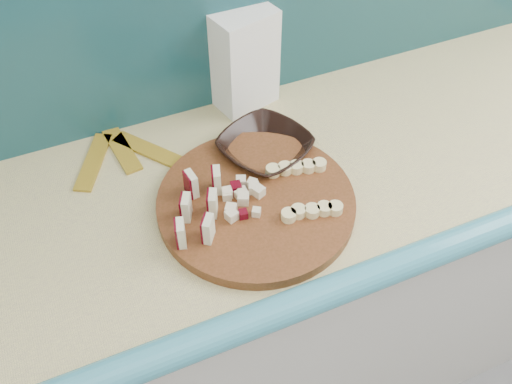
{
  "coord_description": "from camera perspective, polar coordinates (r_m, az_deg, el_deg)",
  "views": [
    {
      "loc": [
        -0.06,
        0.75,
        1.78
      ],
      "look_at": [
        0.23,
        1.44,
        0.95
      ],
      "focal_mm": 40.0,
      "sensor_mm": 36.0,
      "label": 1
    }
  ],
  "objects": [
    {
      "name": "kitchen_counter",
      "position": [
        1.53,
        -5.7,
        -12.45
      ],
      "size": [
        2.2,
        0.63,
        0.91
      ],
      "color": "beige",
      "rests_on": "ground"
    },
    {
      "name": "cutting_board",
      "position": [
        1.14,
        -0.0,
        -1.09
      ],
      "size": [
        0.47,
        0.47,
        0.02
      ],
      "primitive_type": "cylinder",
      "rotation": [
        0.0,
        0.0,
        -0.21
      ],
      "color": "#48290F",
      "rests_on": "kitchen_counter"
    },
    {
      "name": "flour_bag",
      "position": [
        1.32,
        -1.29,
        13.18
      ],
      "size": [
        0.16,
        0.13,
        0.24
      ],
      "primitive_type": "cube",
      "rotation": [
        0.0,
        0.0,
        0.25
      ],
      "color": "white",
      "rests_on": "kitchen_counter"
    },
    {
      "name": "banana_slices",
      "position": [
        1.14,
        4.79,
        0.33
      ],
      "size": [
        0.15,
        0.17,
        0.02
      ],
      "color": "#F3DE94",
      "rests_on": "cutting_board"
    },
    {
      "name": "backsplash",
      "position": [
        1.22,
        -12.95,
        16.07
      ],
      "size": [
        2.2,
        0.02,
        0.5
      ],
      "primitive_type": "cube",
      "color": "teal",
      "rests_on": "kitchen_counter"
    },
    {
      "name": "apple_wedges",
      "position": [
        1.09,
        -5.72,
        -1.37
      ],
      "size": [
        0.13,
        0.16,
        0.05
      ],
      "color": "beige",
      "rests_on": "cutting_board"
    },
    {
      "name": "brown_bowl",
      "position": [
        1.24,
        0.91,
        4.45
      ],
      "size": [
        0.25,
        0.25,
        0.05
      ],
      "primitive_type": "imported",
      "rotation": [
        0.0,
        0.0,
        0.43
      ],
      "color": "black",
      "rests_on": "kitchen_counter"
    },
    {
      "name": "apple_chunks",
      "position": [
        1.12,
        -1.27,
        -0.51
      ],
      "size": [
        0.07,
        0.07,
        0.02
      ],
      "color": "beige",
      "rests_on": "cutting_board"
    },
    {
      "name": "banana_peel",
      "position": [
        1.29,
        -13.36,
        3.83
      ],
      "size": [
        0.24,
        0.2,
        0.01
      ],
      "rotation": [
        0.0,
        0.0,
        -0.06
      ],
      "color": "#B18E22",
      "rests_on": "kitchen_counter"
    }
  ]
}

